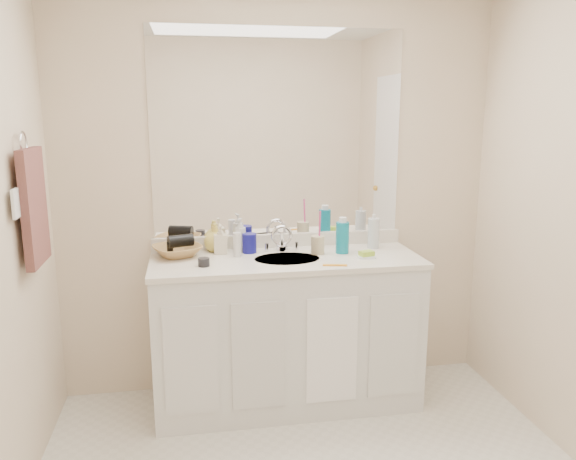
# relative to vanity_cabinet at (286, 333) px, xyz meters

# --- Properties ---
(wall_back) EXTENTS (2.60, 0.02, 2.40)m
(wall_back) POSITION_rel_vanity_cabinet_xyz_m (0.00, 0.28, 0.77)
(wall_back) COLOR beige
(wall_back) RESTS_ON floor
(wall_front) EXTENTS (2.60, 0.02, 2.40)m
(wall_front) POSITION_rel_vanity_cabinet_xyz_m (0.00, -2.33, 0.77)
(wall_front) COLOR beige
(wall_front) RESTS_ON floor
(vanity_cabinet) EXTENTS (1.50, 0.55, 0.85)m
(vanity_cabinet) POSITION_rel_vanity_cabinet_xyz_m (0.00, 0.00, 0.00)
(vanity_cabinet) COLOR silver
(vanity_cabinet) RESTS_ON floor
(countertop) EXTENTS (1.52, 0.57, 0.03)m
(countertop) POSITION_rel_vanity_cabinet_xyz_m (0.00, 0.00, 0.44)
(countertop) COLOR white
(countertop) RESTS_ON vanity_cabinet
(backsplash) EXTENTS (1.52, 0.03, 0.08)m
(backsplash) POSITION_rel_vanity_cabinet_xyz_m (0.00, 0.26, 0.50)
(backsplash) COLOR silver
(backsplash) RESTS_ON countertop
(sink_basin) EXTENTS (0.37, 0.37, 0.02)m
(sink_basin) POSITION_rel_vanity_cabinet_xyz_m (0.00, -0.02, 0.44)
(sink_basin) COLOR beige
(sink_basin) RESTS_ON countertop
(faucet) EXTENTS (0.02, 0.02, 0.11)m
(faucet) POSITION_rel_vanity_cabinet_xyz_m (0.00, 0.16, 0.51)
(faucet) COLOR silver
(faucet) RESTS_ON countertop
(mirror) EXTENTS (1.48, 0.01, 1.20)m
(mirror) POSITION_rel_vanity_cabinet_xyz_m (0.00, 0.27, 1.14)
(mirror) COLOR white
(mirror) RESTS_ON wall_back
(blue_mug) EXTENTS (0.11, 0.11, 0.11)m
(blue_mug) POSITION_rel_vanity_cabinet_xyz_m (-0.19, 0.15, 0.51)
(blue_mug) COLOR navy
(blue_mug) RESTS_ON countertop
(tan_cup) EXTENTS (0.09, 0.09, 0.11)m
(tan_cup) POSITION_rel_vanity_cabinet_xyz_m (0.19, 0.05, 0.51)
(tan_cup) COLOR tan
(tan_cup) RESTS_ON countertop
(toothbrush) EXTENTS (0.01, 0.04, 0.21)m
(toothbrush) POSITION_rel_vanity_cabinet_xyz_m (0.20, 0.05, 0.60)
(toothbrush) COLOR #DE3A83
(toothbrush) RESTS_ON tan_cup
(mouthwash_bottle) EXTENTS (0.09, 0.09, 0.18)m
(mouthwash_bottle) POSITION_rel_vanity_cabinet_xyz_m (0.34, 0.05, 0.55)
(mouthwash_bottle) COLOR #0C7792
(mouthwash_bottle) RESTS_ON countertop
(clear_pump_bottle) EXTENTS (0.08, 0.08, 0.18)m
(clear_pump_bottle) POSITION_rel_vanity_cabinet_xyz_m (0.56, 0.13, 0.55)
(clear_pump_bottle) COLOR silver
(clear_pump_bottle) RESTS_ON countertop
(soap_dish) EXTENTS (0.11, 0.09, 0.01)m
(soap_dish) POSITION_rel_vanity_cabinet_xyz_m (0.44, -0.08, 0.46)
(soap_dish) COLOR white
(soap_dish) RESTS_ON countertop
(green_soap) EXTENTS (0.09, 0.07, 0.03)m
(green_soap) POSITION_rel_vanity_cabinet_xyz_m (0.44, -0.08, 0.48)
(green_soap) COLOR #9DCA31
(green_soap) RESTS_ON soap_dish
(orange_comb) EXTENTS (0.13, 0.05, 0.01)m
(orange_comb) POSITION_rel_vanity_cabinet_xyz_m (0.23, -0.21, 0.46)
(orange_comb) COLOR orange
(orange_comb) RESTS_ON countertop
(dark_jar) EXTENTS (0.08, 0.08, 0.04)m
(dark_jar) POSITION_rel_vanity_cabinet_xyz_m (-0.47, -0.10, 0.48)
(dark_jar) COLOR black
(dark_jar) RESTS_ON countertop
(extra_white_bottle) EXTENTS (0.06, 0.06, 0.14)m
(extra_white_bottle) POSITION_rel_vanity_cabinet_xyz_m (-0.27, 0.07, 0.52)
(extra_white_bottle) COLOR silver
(extra_white_bottle) RESTS_ON countertop
(soap_bottle_white) EXTENTS (0.10, 0.10, 0.20)m
(soap_bottle_white) POSITION_rel_vanity_cabinet_xyz_m (-0.24, 0.19, 0.55)
(soap_bottle_white) COLOR silver
(soap_bottle_white) RESTS_ON countertop
(soap_bottle_cream) EXTENTS (0.08, 0.08, 0.17)m
(soap_bottle_cream) POSITION_rel_vanity_cabinet_xyz_m (-0.36, 0.17, 0.54)
(soap_bottle_cream) COLOR beige
(soap_bottle_cream) RESTS_ON countertop
(soap_bottle_yellow) EXTENTS (0.14, 0.14, 0.16)m
(soap_bottle_yellow) POSITION_rel_vanity_cabinet_xyz_m (-0.39, 0.22, 0.54)
(soap_bottle_yellow) COLOR #DEC956
(soap_bottle_yellow) RESTS_ON countertop
(wicker_basket) EXTENTS (0.35, 0.35, 0.07)m
(wicker_basket) POSITION_rel_vanity_cabinet_xyz_m (-0.61, 0.13, 0.49)
(wicker_basket) COLOR olive
(wicker_basket) RESTS_ON countertop
(hair_dryer) EXTENTS (0.16, 0.11, 0.07)m
(hair_dryer) POSITION_rel_vanity_cabinet_xyz_m (-0.59, 0.13, 0.54)
(hair_dryer) COLOR black
(hair_dryer) RESTS_ON wicker_basket
(towel_ring) EXTENTS (0.01, 0.11, 0.11)m
(towel_ring) POSITION_rel_vanity_cabinet_xyz_m (-1.27, -0.25, 1.12)
(towel_ring) COLOR silver
(towel_ring) RESTS_ON wall_left
(hand_towel) EXTENTS (0.04, 0.32, 0.55)m
(hand_towel) POSITION_rel_vanity_cabinet_xyz_m (-1.25, -0.25, 0.82)
(hand_towel) COLOR #4D2C29
(hand_towel) RESTS_ON towel_ring
(switch_plate) EXTENTS (0.01, 0.08, 0.13)m
(switch_plate) POSITION_rel_vanity_cabinet_xyz_m (-1.27, -0.45, 0.88)
(switch_plate) COLOR white
(switch_plate) RESTS_ON wall_left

